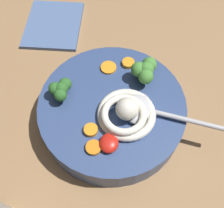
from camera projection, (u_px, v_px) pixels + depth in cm
name	position (u px, v px, depth cm)	size (l,w,h in cm)	color
table_slab	(117.00, 139.00, 50.41)	(100.17, 100.17, 3.69)	#936D47
soup_bowl	(112.00, 111.00, 48.13)	(25.36, 25.36, 5.37)	#334775
noodle_pile	(126.00, 113.00, 43.52)	(10.58, 10.37, 4.25)	silver
soup_spoon	(146.00, 110.00, 44.40)	(6.64, 17.52, 1.60)	#B7B7BC
chili_sauce_dollop	(109.00, 143.00, 41.58)	(3.30, 2.97, 1.49)	red
broccoli_floret_near_spoon	(145.00, 70.00, 46.28)	(5.13, 4.41, 4.05)	#7A9E60
broccoli_floret_center	(61.00, 89.00, 44.81)	(4.33, 3.72, 3.42)	#7A9E60
carrot_slice_beside_chili	(91.00, 130.00, 43.06)	(2.24, 2.24, 0.78)	orange
carrot_slice_left	(128.00, 63.00, 49.81)	(2.28, 2.28, 0.72)	orange
carrot_slice_extra_b	(94.00, 148.00, 41.63)	(2.43, 2.43, 0.69)	orange
carrot_slice_extra_a	(108.00, 68.00, 49.45)	(2.86, 2.86, 0.43)	orange
folded_napkin	(54.00, 25.00, 62.07)	(14.75, 12.24, 0.80)	#4C6693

